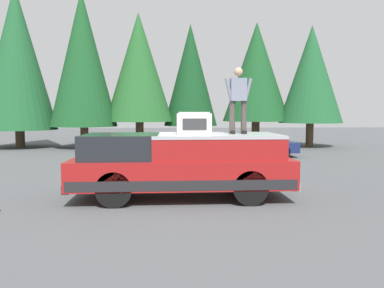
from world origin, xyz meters
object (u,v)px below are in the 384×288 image
object	(u,v)px
pickup_truck	(182,164)
parked_car_navy	(255,145)
person_on_truck_bed	(238,99)
compressor_unit	(194,123)
parked_car_grey	(150,146)

from	to	relation	value
pickup_truck	parked_car_navy	distance (m)	9.60
parked_car_navy	person_on_truck_bed	bearing A→B (deg)	163.94
compressor_unit	person_on_truck_bed	size ratio (longest dim) A/B	0.50
pickup_truck	person_on_truck_bed	distance (m)	2.22
pickup_truck	parked_car_grey	world-z (taller)	pickup_truck
parked_car_navy	compressor_unit	bearing A→B (deg)	157.62
pickup_truck	parked_car_grey	xyz separation A→B (m)	(8.67, 1.26, -0.29)
person_on_truck_bed	parked_car_navy	world-z (taller)	person_on_truck_bed
pickup_truck	compressor_unit	xyz separation A→B (m)	(-0.15, -0.30, 1.05)
person_on_truck_bed	parked_car_grey	bearing A→B (deg)	17.47
person_on_truck_bed	parked_car_grey	world-z (taller)	person_on_truck_bed
compressor_unit	parked_car_grey	size ratio (longest dim) A/B	0.20
person_on_truck_bed	parked_car_navy	size ratio (longest dim) A/B	0.41
pickup_truck	compressor_unit	size ratio (longest dim) A/B	6.60
pickup_truck	person_on_truck_bed	size ratio (longest dim) A/B	3.28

